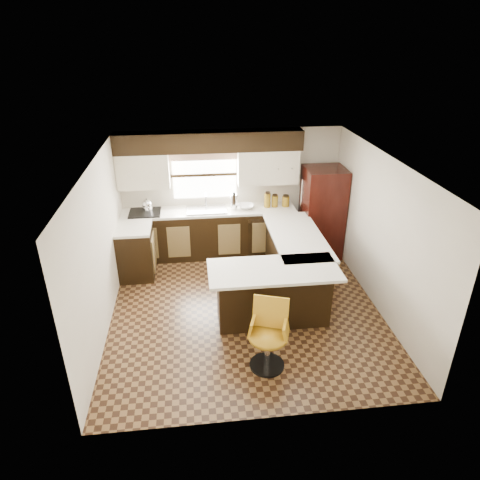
{
  "coord_description": "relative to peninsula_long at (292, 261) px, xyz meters",
  "views": [
    {
      "loc": [
        -0.75,
        -5.65,
        4.03
      ],
      "look_at": [
        -0.03,
        0.45,
        0.99
      ],
      "focal_mm": 32.0,
      "sensor_mm": 36.0,
      "label": 1
    }
  ],
  "objects": [
    {
      "name": "sink",
      "position": [
        -1.4,
        1.25,
        0.51
      ],
      "size": [
        0.75,
        0.45,
        0.03
      ],
      "primitive_type": "cube",
      "color": "#B2B2B7",
      "rests_on": "counter_back"
    },
    {
      "name": "wall_back",
      "position": [
        -0.9,
        1.58,
        0.75
      ],
      "size": [
        4.4,
        0.0,
        4.4
      ],
      "primitive_type": "plane",
      "rotation": [
        1.57,
        0.0,
        0.0
      ],
      "color": "beige",
      "rests_on": "floor"
    },
    {
      "name": "counter_pen_long",
      "position": [
        0.05,
        0.0,
        0.47
      ],
      "size": [
        0.84,
        1.95,
        0.04
      ],
      "primitive_type": "cube",
      "color": "silver",
      "rests_on": "peninsula_long"
    },
    {
      "name": "window_pane",
      "position": [
        -1.4,
        1.56,
        1.1
      ],
      "size": [
        1.2,
        0.02,
        0.9
      ],
      "primitive_type": "cube",
      "color": "white",
      "rests_on": "wall_back"
    },
    {
      "name": "wall_front",
      "position": [
        -0.9,
        -2.83,
        0.75
      ],
      "size": [
        4.4,
        0.0,
        4.4
      ],
      "primitive_type": "plane",
      "rotation": [
        -1.57,
        0.0,
        0.0
      ],
      "color": "beige",
      "rests_on": "floor"
    },
    {
      "name": "counter_back",
      "position": [
        -1.35,
        1.28,
        0.47
      ],
      "size": [
        3.3,
        0.6,
        0.04
      ],
      "primitive_type": "cube",
      "color": "silver",
      "rests_on": "base_cab_back"
    },
    {
      "name": "mixing_bowl",
      "position": [
        -0.65,
        1.28,
        0.53
      ],
      "size": [
        0.32,
        0.32,
        0.07
      ],
      "primitive_type": "imported",
      "rotation": [
        0.0,
        0.0,
        -0.05
      ],
      "color": "white",
      "rests_on": "counter_back"
    },
    {
      "name": "valance",
      "position": [
        -1.4,
        1.52,
        1.49
      ],
      "size": [
        1.3,
        0.06,
        0.18
      ],
      "primitive_type": "cube",
      "color": "#D19B93",
      "rests_on": "wall_back"
    },
    {
      "name": "kettle",
      "position": [
        -2.5,
        1.26,
        0.65
      ],
      "size": [
        0.19,
        0.19,
        0.26
      ],
      "primitive_type": null,
      "color": "silver",
      "rests_on": "cooktop"
    },
    {
      "name": "canister_small",
      "position": [
        0.13,
        1.3,
        0.59
      ],
      "size": [
        0.14,
        0.14,
        0.2
      ],
      "primitive_type": "cylinder",
      "color": "#866513",
      "rests_on": "counter_back"
    },
    {
      "name": "ceiling",
      "position": [
        -0.9,
        -0.62,
        1.95
      ],
      "size": [
        4.4,
        4.4,
        0.0
      ],
      "primitive_type": "plane",
      "rotation": [
        3.14,
        0.0,
        0.0
      ],
      "color": "silver",
      "rests_on": "wall_back"
    },
    {
      "name": "upper_cab_left",
      "position": [
        -2.52,
        1.4,
        1.27
      ],
      "size": [
        0.94,
        0.35,
        0.64
      ],
      "primitive_type": "cube",
      "color": "beige",
      "rests_on": "wall_back"
    },
    {
      "name": "base_cab_back",
      "position": [
        -1.35,
        1.28,
        0.0
      ],
      "size": [
        3.3,
        0.6,
        0.9
      ],
      "primitive_type": "cube",
      "color": "black",
      "rests_on": "floor"
    },
    {
      "name": "canister_large",
      "position": [
        -0.23,
        1.3,
        0.63
      ],
      "size": [
        0.12,
        0.12,
        0.27
      ],
      "primitive_type": "cylinder",
      "color": "#866513",
      "rests_on": "counter_back"
    },
    {
      "name": "peninsula_long",
      "position": [
        0.0,
        0.0,
        0.0
      ],
      "size": [
        0.6,
        1.95,
        0.9
      ],
      "primitive_type": "cube",
      "color": "black",
      "rests_on": "floor"
    },
    {
      "name": "counter_pen_return",
      "position": [
        -0.55,
        -1.06,
        0.47
      ],
      "size": [
        1.89,
        0.84,
        0.04
      ],
      "primitive_type": "cube",
      "color": "silver",
      "rests_on": "peninsula_return"
    },
    {
      "name": "counter_left",
      "position": [
        -2.7,
        0.62,
        0.47
      ],
      "size": [
        0.6,
        0.7,
        0.04
      ],
      "primitive_type": "cube",
      "color": "silver",
      "rests_on": "base_cab_left"
    },
    {
      "name": "dishwasher",
      "position": [
        -0.35,
        0.99,
        -0.02
      ],
      "size": [
        0.58,
        0.03,
        0.78
      ],
      "primitive_type": "cube",
      "color": "black",
      "rests_on": "floor"
    },
    {
      "name": "soffit",
      "position": [
        -1.3,
        1.4,
        1.77
      ],
      "size": [
        3.4,
        0.35,
        0.36
      ],
      "primitive_type": "cube",
      "color": "black",
      "rests_on": "wall_back"
    },
    {
      "name": "cooktop",
      "position": [
        -2.55,
        1.25,
        0.51
      ],
      "size": [
        0.58,
        0.5,
        0.02
      ],
      "primitive_type": "cube",
      "color": "black",
      "rests_on": "counter_back"
    },
    {
      "name": "wall_left",
      "position": [
        -3.0,
        -0.62,
        0.75
      ],
      "size": [
        0.0,
        4.4,
        4.4
      ],
      "primitive_type": "plane",
      "rotation": [
        1.57,
        0.0,
        1.57
      ],
      "color": "beige",
      "rests_on": "floor"
    },
    {
      "name": "refrigerator",
      "position": [
        0.81,
        1.08,
        0.42
      ],
      "size": [
        0.75,
        0.72,
        1.74
      ],
      "primitive_type": "cube",
      "color": "black",
      "rests_on": "floor"
    },
    {
      "name": "wall_right",
      "position": [
        1.2,
        -0.62,
        0.75
      ],
      "size": [
        0.0,
        4.4,
        4.4
      ],
      "primitive_type": "plane",
      "rotation": [
        1.57,
        0.0,
        -1.57
      ],
      "color": "beige",
      "rests_on": "floor"
    },
    {
      "name": "floor",
      "position": [
        -0.9,
        -0.62,
        -0.45
      ],
      "size": [
        4.4,
        4.4,
        0.0
      ],
      "primitive_type": "plane",
      "color": "#49301A",
      "rests_on": "ground"
    },
    {
      "name": "peninsula_return",
      "position": [
        -0.53,
        -0.97,
        0.0
      ],
      "size": [
        1.65,
        0.6,
        0.9
      ],
      "primitive_type": "cube",
      "color": "black",
      "rests_on": "floor"
    },
    {
      "name": "upper_cab_right",
      "position": [
        -0.22,
        1.4,
        1.27
      ],
      "size": [
        1.14,
        0.35,
        0.64
      ],
      "primitive_type": "cube",
      "color": "beige",
      "rests_on": "wall_back"
    },
    {
      "name": "bar_chair",
      "position": [
        -0.78,
        -1.98,
        0.03
      ],
      "size": [
        0.64,
        0.64,
        0.95
      ],
      "primitive_type": null,
      "rotation": [
        0.0,
        0.0,
        -0.32
      ],
      "color": "#BB8618",
      "rests_on": "floor"
    },
    {
      "name": "canister_med",
      "position": [
        -0.08,
        1.3,
        0.61
      ],
      "size": [
        0.12,
        0.12,
        0.22
      ],
      "primitive_type": "cylinder",
      "color": "#866513",
      "rests_on": "counter_back"
    },
    {
      "name": "percolator",
      "position": [
        -0.87,
        1.28,
        0.64
      ],
      "size": [
        0.14,
        0.14,
        0.29
      ],
      "primitive_type": "cylinder",
      "color": "silver",
      "rests_on": "counter_back"
    },
    {
      "name": "base_cab_left",
      "position": [
        -2.7,
        0.62,
        0.0
      ],
      "size": [
        0.6,
        0.7,
        0.9
      ],
      "primitive_type": "cube",
      "color": "black",
      "rests_on": "floor"
    }
  ]
}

